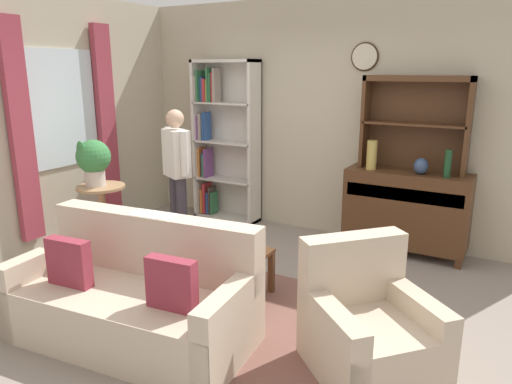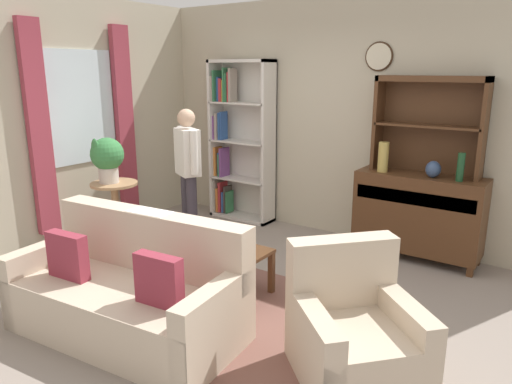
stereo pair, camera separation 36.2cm
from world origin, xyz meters
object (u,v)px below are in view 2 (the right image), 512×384
object	(u,v)px
coffee_table	(224,255)
person_reading	(188,167)
vase_round	(433,169)
plant_stand	(116,207)
book_stack	(236,246)
sideboard	(418,213)
armchair_floral	(354,336)
vase_tall	(383,157)
bottle_wine	(461,167)
bookshelf	(237,141)
sideboard_hutch	(430,112)
couch_floral	(130,294)
potted_plant_small	(151,231)
potted_plant_large	(106,157)

from	to	relation	value
coffee_table	person_reading	bearing A→B (deg)	145.77
vase_round	person_reading	bearing A→B (deg)	-158.08
plant_stand	book_stack	world-z (taller)	plant_stand
sideboard	coffee_table	bearing A→B (deg)	-123.45
vase_round	armchair_floral	world-z (taller)	vase_round
vase_tall	plant_stand	xyz separation A→B (m)	(-2.54, -1.51, -0.62)
book_stack	bottle_wine	bearing A→B (deg)	48.94
bookshelf	sideboard_hutch	distance (m)	2.51
plant_stand	couch_floral	bearing A→B (deg)	-36.47
sideboard	potted_plant_small	distance (m)	2.97
sideboard_hutch	armchair_floral	xyz separation A→B (m)	(0.28, -2.40, -1.27)
bookshelf	vase_round	xyz separation A→B (m)	(2.59, -0.15, -0.05)
bookshelf	person_reading	size ratio (longest dim) A/B	1.35
vase_round	couch_floral	xyz separation A→B (m)	(-1.49, -2.69, -0.69)
potted_plant_large	book_stack	distance (m)	1.99
vase_tall	couch_floral	xyz separation A→B (m)	(-0.97, -2.67, -0.77)
bookshelf	armchair_floral	bearing A→B (deg)	-40.92
sideboard	sideboard_hutch	distance (m)	1.06
sideboard	vase_tall	xyz separation A→B (m)	(-0.39, -0.08, 0.57)
potted_plant_small	person_reading	size ratio (longest dim) A/B	0.19
bookshelf	couch_floral	size ratio (longest dim) A/B	1.12
sideboard	person_reading	bearing A→B (deg)	-155.57
plant_stand	person_reading	world-z (taller)	person_reading
bookshelf	coffee_table	distance (m)	2.38
plant_stand	potted_plant_small	size ratio (longest dim) A/B	2.56
vase_tall	armchair_floral	world-z (taller)	vase_tall
potted_plant_large	plant_stand	bearing A→B (deg)	39.87
armchair_floral	book_stack	distance (m)	1.47
sideboard_hutch	vase_tall	distance (m)	0.65
bottle_wine	sideboard	bearing A→B (deg)	167.11
bottle_wine	person_reading	xyz separation A→B (m)	(-2.69, -0.96, -0.15)
coffee_table	bottle_wine	bearing A→B (deg)	47.31
vase_round	person_reading	distance (m)	2.63
couch_floral	potted_plant_large	xyz separation A→B (m)	(-1.62, 1.13, 0.73)
potted_plant_large	coffee_table	distance (m)	1.93
sideboard_hutch	book_stack	world-z (taller)	sideboard_hutch
sideboard_hutch	person_reading	bearing A→B (deg)	-153.37
potted_plant_small	coffee_table	distance (m)	1.50
plant_stand	person_reading	xyz separation A→B (m)	(0.63, 0.54, 0.45)
sideboard	potted_plant_small	world-z (taller)	sideboard
vase_round	plant_stand	xyz separation A→B (m)	(-3.06, -1.52, -0.55)
sideboard_hutch	vase_tall	bearing A→B (deg)	-154.11
couch_floral	plant_stand	distance (m)	1.97
armchair_floral	book_stack	size ratio (longest dim) A/B	5.09
book_stack	plant_stand	bearing A→B (deg)	174.21
vase_round	person_reading	xyz separation A→B (m)	(-2.43, -0.98, -0.10)
couch_floral	coffee_table	bearing A→B (deg)	80.12
bottle_wine	armchair_floral	xyz separation A→B (m)	(-0.11, -2.20, -0.77)
potted_plant_large	couch_floral	bearing A→B (deg)	-34.81
coffee_table	plant_stand	bearing A→B (deg)	172.96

